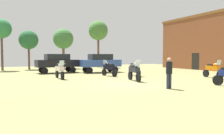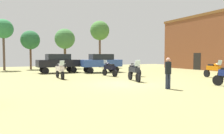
# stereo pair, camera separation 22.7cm
# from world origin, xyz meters

# --- Properties ---
(ground_plane) EXTENTS (44.00, 52.00, 0.02)m
(ground_plane) POSITION_xyz_m (0.00, 0.00, 0.01)
(ground_plane) COLOR olive
(motorcycle_1) EXTENTS (0.64, 2.15, 1.47)m
(motorcycle_1) POSITION_xyz_m (8.18, -0.13, 0.74)
(motorcycle_1) COLOR black
(motorcycle_1) RESTS_ON ground
(motorcycle_4) EXTENTS (0.66, 2.10, 1.48)m
(motorcycle_4) POSITION_xyz_m (1.24, 0.88, 0.74)
(motorcycle_4) COLOR black
(motorcycle_4) RESTS_ON ground
(motorcycle_5) EXTENTS (0.73, 2.06, 1.44)m
(motorcycle_5) POSITION_xyz_m (1.17, 4.98, 0.73)
(motorcycle_5) COLOR black
(motorcycle_5) RESTS_ON ground
(motorcycle_6) EXTENTS (0.62, 2.21, 1.47)m
(motorcycle_6) POSITION_xyz_m (3.40, 4.28, 0.74)
(motorcycle_6) COLOR black
(motorcycle_6) RESTS_ON ground
(motorcycle_8) EXTENTS (0.62, 2.21, 1.45)m
(motorcycle_8) POSITION_xyz_m (-3.23, 4.80, 0.74)
(motorcycle_8) COLOR black
(motorcycle_8) RESTS_ON ground
(car_1) EXTENTS (4.43, 2.13, 2.00)m
(car_1) POSITION_xyz_m (-2.21, 10.69, 1.19)
(car_1) COLOR black
(car_1) RESTS_ON ground
(car_2) EXTENTS (4.35, 1.93, 2.00)m
(car_2) POSITION_xyz_m (2.13, 9.23, 1.19)
(car_2) COLOR black
(car_2) RESTS_ON ground
(person_1) EXTENTS (0.35, 0.35, 1.71)m
(person_1) POSITION_xyz_m (1.06, -2.97, 1.02)
(person_1) COLOR #282F44
(person_1) RESTS_ON ground
(tree_1) EXTENTS (2.99, 2.99, 7.22)m
(tree_1) POSITION_xyz_m (5.79, 18.63, 5.68)
(tree_1) COLOR brown
(tree_1) RESTS_ON ground
(tree_3) EXTENTS (2.88, 2.88, 5.68)m
(tree_3) POSITION_xyz_m (0.27, 18.37, 4.22)
(tree_3) COLOR brown
(tree_3) RESTS_ON ground
(tree_4) EXTENTS (2.49, 2.49, 5.15)m
(tree_4) POSITION_xyz_m (-4.39, 18.07, 3.90)
(tree_4) COLOR brown
(tree_4) RESTS_ON ground
(tree_6) EXTENTS (2.36, 2.36, 6.31)m
(tree_6) POSITION_xyz_m (-7.53, 17.32, 5.08)
(tree_6) COLOR brown
(tree_6) RESTS_ON ground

